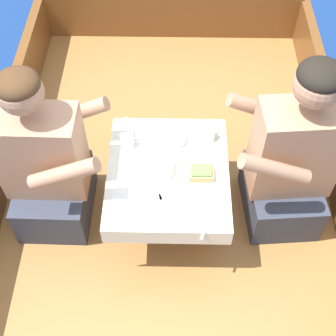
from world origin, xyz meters
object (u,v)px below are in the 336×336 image
person_port (47,166)px  coffee_cup_starboard (209,134)px  coffee_cup_port (127,140)px  sandwich (201,173)px  person_starboard (290,162)px

person_port → coffee_cup_starboard: (0.80, 0.19, 0.04)m
coffee_cup_port → coffee_cup_starboard: (0.41, 0.05, -0.00)m
person_port → coffee_cup_starboard: 0.82m
coffee_cup_starboard → person_port: bearing=-166.5°
person_port → sandwich: (0.75, -0.06, 0.04)m
person_starboard → coffee_cup_port: size_ratio=10.68×
person_port → person_starboard: size_ratio=0.96×
person_port → coffee_cup_port: size_ratio=10.26×
person_port → coffee_cup_starboard: size_ratio=10.01×
sandwich → coffee_cup_starboard: coffee_cup_starboard is taller
person_starboard → person_port: bearing=-3.3°
coffee_cup_port → sandwich: bearing=-28.5°
person_port → sandwich: person_port is taller
coffee_cup_starboard → coffee_cup_port: bearing=-172.9°
sandwich → coffee_cup_starboard: size_ratio=1.19×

